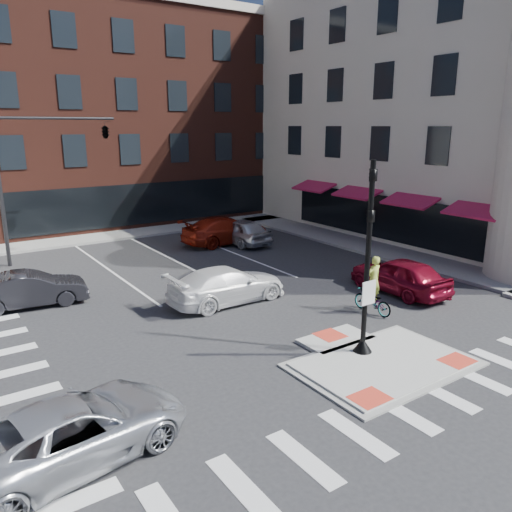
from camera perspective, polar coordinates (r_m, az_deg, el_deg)
ground at (r=16.25m, az=13.06°, el=-11.42°), size 120.00×120.00×0.00m
refuge_island at (r=16.07m, az=13.76°, el=-11.56°), size 5.40×4.65×0.13m
sidewalk_e at (r=30.17m, az=13.18°, el=0.95°), size 3.00×24.00×0.15m
sidewalk_n at (r=35.33m, az=-10.34°, el=3.09°), size 26.00×3.00×0.15m
building_n at (r=43.96m, az=-16.38°, el=15.13°), size 24.40×18.40×15.50m
building_e at (r=38.82m, az=23.42°, el=15.03°), size 21.90×23.90×17.70m
building_far_right at (r=66.75m, az=-17.39°, el=13.17°), size 12.00×12.00×12.00m
signal_pole at (r=15.62m, az=12.50°, el=-3.14°), size 0.60×0.60×5.98m
mast_arm_signal at (r=28.70m, az=-19.63°, el=12.21°), size 6.10×2.24×8.00m
silver_suv at (r=11.99m, az=-20.05°, el=-18.23°), size 5.40×3.16×1.41m
red_sedan at (r=22.43m, az=16.09°, el=-2.11°), size 1.92×4.62×1.56m
white_pickup at (r=20.44m, az=-3.30°, el=-3.31°), size 5.11×2.18×1.47m
bg_car_dark at (r=21.87m, az=-24.39°, el=-3.50°), size 4.47×2.04×1.42m
bg_car_silver at (r=30.51m, az=-1.95°, el=2.88°), size 2.36×4.85×1.59m
bg_car_red at (r=30.67m, az=-3.45°, el=2.96°), size 5.69×2.44×1.63m
cyclist at (r=19.77m, az=13.19°, el=-4.24°), size 0.67×1.81×2.26m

